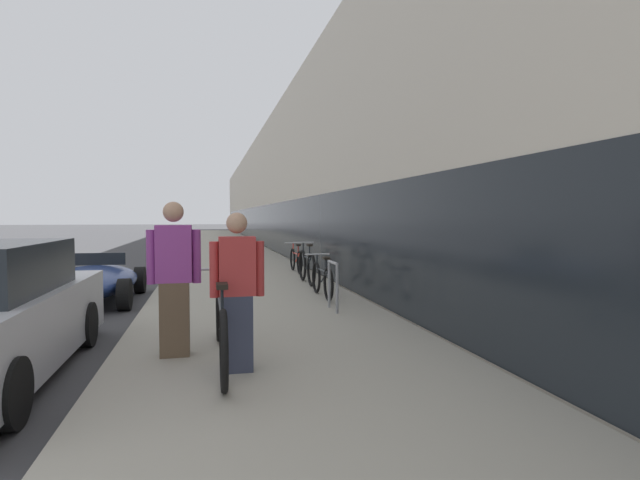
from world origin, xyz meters
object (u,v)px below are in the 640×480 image
person_rider (237,292)px  cruiser_bike_nearest (322,279)px  bike_rack_hoop (333,280)px  tandem_bicycle (221,326)px  cruiser_bike_farthest (296,260)px  person_bystander (174,279)px  vintage_roadster_curbside (90,282)px  cruiser_bike_middle (307,266)px

person_rider → cruiser_bike_nearest: bearing=66.5°
person_rider → bike_rack_hoop: size_ratio=1.95×
tandem_bicycle → cruiser_bike_farthest: size_ratio=1.49×
person_rider → bike_rack_hoop: (1.80, 3.02, -0.32)m
tandem_bicycle → person_rider: size_ratio=1.63×
person_rider → person_bystander: size_ratio=0.93×
cruiser_bike_nearest → vintage_roadster_curbside: size_ratio=0.46×
person_bystander → cruiser_bike_nearest: 4.56m
cruiser_bike_middle → cruiser_bike_farthest: 2.40m
tandem_bicycle → person_bystander: 0.81m
bike_rack_hoop → vintage_roadster_curbside: size_ratio=0.22×
bike_rack_hoop → cruiser_bike_farthest: bearing=86.1°
cruiser_bike_farthest → vintage_roadster_curbside: (-4.83, -3.21, -0.08)m
person_rider → cruiser_bike_middle: 6.82m
cruiser_bike_nearest → vintage_roadster_curbside: cruiser_bike_nearest is taller
bike_rack_hoop → cruiser_bike_middle: (0.24, 3.48, -0.11)m
person_bystander → cruiser_bike_farthest: size_ratio=0.99×
cruiser_bike_middle → cruiser_bike_farthest: size_ratio=1.03×
tandem_bicycle → vintage_roadster_curbside: (-2.46, 5.36, -0.13)m
tandem_bicycle → vintage_roadster_curbside: bearing=114.7°
cruiser_bike_nearest → vintage_roadster_curbside: (-4.56, 1.26, -0.08)m
person_bystander → cruiser_bike_middle: 6.39m
person_rider → cruiser_bike_nearest: person_rider is taller
person_bystander → cruiser_bike_farthest: person_bystander is taller
bike_rack_hoop → cruiser_bike_nearest: bearing=84.5°
person_bystander → cruiser_bike_middle: person_bystander is taller
cruiser_bike_nearest → cruiser_bike_middle: size_ratio=0.94×
person_rider → vintage_roadster_curbside: 6.29m
vintage_roadster_curbside → cruiser_bike_farthest: bearing=33.6°
person_rider → cruiser_bike_farthest: 9.18m
cruiser_bike_nearest → cruiser_bike_farthest: same height
bike_rack_hoop → cruiser_bike_middle: bearing=86.1°
bike_rack_hoop → cruiser_bike_middle: size_ratio=0.46×
cruiser_bike_nearest → cruiser_bike_farthest: size_ratio=0.97×
person_rider → tandem_bicycle: bearing=115.9°
person_rider → cruiser_bike_middle: size_ratio=0.89×
cruiser_bike_farthest → person_bystander: bearing=-109.4°
cruiser_bike_farthest → bike_rack_hoop: bearing=-93.9°
vintage_roadster_curbside → person_bystander: bearing=-68.5°
tandem_bicycle → cruiser_bike_nearest: (2.09, 4.10, -0.05)m
cruiser_bike_middle → bike_rack_hoop: bearing=-93.9°
person_bystander → vintage_roadster_curbside: bearing=111.5°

